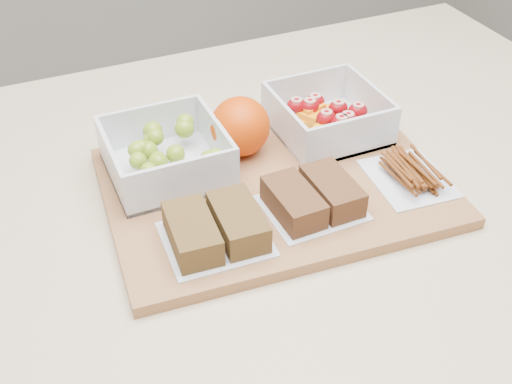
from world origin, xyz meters
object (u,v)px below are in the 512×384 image
cutting_board (274,187)px  fruit_container (327,118)px  sandwich_bag_left (215,228)px  grape_container (167,154)px  sandwich_bag_center (313,197)px  orange (240,127)px  pretzel_bag (409,171)px

cutting_board → fruit_container: bearing=37.7°
fruit_container → sandwich_bag_left: size_ratio=1.16×
fruit_container → sandwich_bag_left: (-0.22, -0.15, -0.01)m
cutting_board → grape_container: grape_container is taller
cutting_board → sandwich_bag_center: size_ratio=3.71×
fruit_container → sandwich_bag_center: (-0.10, -0.14, -0.01)m
orange → pretzel_bag: orange is taller
sandwich_bag_left → sandwich_bag_center: sandwich_bag_left is taller
grape_container → orange: 0.10m
cutting_board → sandwich_bag_center: (0.02, -0.07, 0.03)m
cutting_board → orange: orange is taller
sandwich_bag_center → grape_container: bearing=133.6°
grape_container → sandwich_bag_left: 0.15m
grape_container → cutting_board: bearing=-33.5°
cutting_board → sandwich_bag_center: sandwich_bag_center is taller
cutting_board → pretzel_bag: bearing=-17.5°
orange → sandwich_bag_left: orange is taller
grape_container → pretzel_bag: bearing=-26.9°
cutting_board → sandwich_bag_center: bearing=-69.3°
sandwich_bag_left → cutting_board: bearing=33.8°
grape_container → sandwich_bag_center: bearing=-46.4°
cutting_board → orange: bearing=103.8°
orange → sandwich_bag_center: size_ratio=0.70×
fruit_container → sandwich_bag_left: 0.27m
sandwich_bag_center → pretzel_bag: size_ratio=0.95×
cutting_board → sandwich_bag_left: sandwich_bag_left is taller
grape_container → fruit_container: size_ratio=1.03×
sandwich_bag_center → fruit_container: bearing=55.9°
orange → pretzel_bag: size_ratio=0.66×
fruit_container → sandwich_bag_center: bearing=-124.1°
sandwich_bag_left → sandwich_bag_center: 0.13m
grape_container → fruit_container: 0.23m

